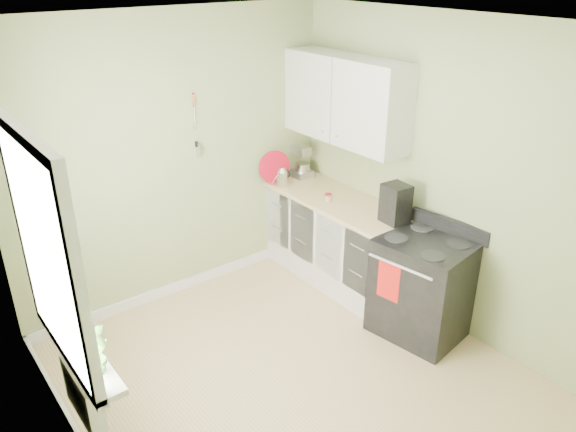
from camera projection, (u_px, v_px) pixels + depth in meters
floor at (298, 383)px, 4.46m from camera, size 3.20×3.60×0.02m
ceiling at (301, 23)px, 3.31m from camera, size 3.20×3.60×0.02m
wall_back at (177, 161)px, 5.18m from camera, size 3.20×0.02×2.70m
wall_left at (64, 311)px, 2.99m from camera, size 0.02×3.60×2.70m
wall_right at (447, 178)px, 4.77m from camera, size 0.02×3.60×2.70m
base_cabinets at (337, 241)px, 5.71m from camera, size 0.60×1.60×0.87m
countertop at (338, 200)px, 5.51m from camera, size 0.64×1.60×0.04m
upper_cabinets at (345, 99)px, 5.25m from camera, size 0.35×1.40×0.80m
window at (46, 255)px, 3.14m from camera, size 0.06×1.14×1.44m
window_sill at (78, 347)px, 3.46m from camera, size 0.18×1.14×0.04m
radiator at (84, 395)px, 3.55m from camera, size 0.12×0.50×0.35m
wall_utensils at (196, 135)px, 5.18m from camera, size 0.02×0.14×0.58m
stove at (422, 287)px, 4.87m from camera, size 0.75×0.83×1.03m
stand_mixer at (298, 161)px, 6.01m from camera, size 0.19×0.32×0.38m
kettle at (282, 177)px, 5.75m from camera, size 0.20×0.12×0.20m
coffee_maker at (395, 205)px, 4.95m from camera, size 0.22×0.24×0.35m
red_tray at (275, 167)px, 5.81m from camera, size 0.35×0.13×0.34m
jar at (328, 198)px, 5.42m from camera, size 0.07×0.07×0.07m
plant_a at (95, 350)px, 3.14m from camera, size 0.20×0.16×0.33m
plant_b at (81, 334)px, 3.32m from camera, size 0.19×0.19×0.27m
plant_c at (57, 299)px, 3.63m from camera, size 0.18×0.18×0.30m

